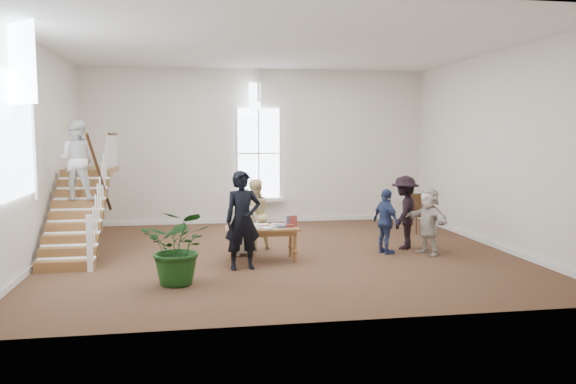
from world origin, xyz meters
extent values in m
plane|color=#47281C|center=(0.00, 0.00, 0.00)|extent=(10.00, 10.00, 0.00)
plane|color=silver|center=(0.00, 4.50, 2.25)|extent=(10.00, 0.00, 10.00)
plane|color=silver|center=(0.00, -4.50, 2.25)|extent=(10.00, 0.00, 10.00)
plane|color=silver|center=(-5.00, 0.00, 2.25)|extent=(0.00, 9.00, 9.00)
plane|color=silver|center=(5.00, 0.00, 2.25)|extent=(0.00, 9.00, 9.00)
plane|color=white|center=(0.00, 0.00, 4.50)|extent=(10.00, 10.00, 0.00)
cube|color=white|center=(0.00, 4.32, 0.70)|extent=(1.45, 0.28, 0.10)
plane|color=white|center=(0.00, 4.44, 2.05)|extent=(2.60, 0.00, 2.60)
plane|color=white|center=(0.00, 4.44, 3.65)|extent=(0.60, 0.60, 0.85)
plane|color=white|center=(-4.94, -1.50, 2.60)|extent=(0.00, 2.40, 2.40)
plane|color=white|center=(-4.94, -1.50, 3.90)|extent=(1.10, 1.10, 1.55)
cube|color=white|center=(0.00, 4.47, 0.06)|extent=(10.00, 0.04, 0.12)
imported|color=pink|center=(0.00, 4.29, 0.90)|extent=(0.17, 0.17, 0.30)
cube|color=brown|center=(-4.35, -0.80, 0.10)|extent=(1.10, 0.30, 0.20)
cube|color=brown|center=(-4.35, -0.50, 0.30)|extent=(1.10, 0.30, 0.20)
cube|color=brown|center=(-4.35, -0.20, 0.50)|extent=(1.10, 0.30, 0.20)
cube|color=brown|center=(-4.35, 0.10, 0.70)|extent=(1.10, 0.30, 0.20)
cube|color=brown|center=(-4.35, 0.40, 0.90)|extent=(1.10, 0.30, 0.20)
cube|color=brown|center=(-4.35, 0.70, 1.10)|extent=(1.10, 0.30, 0.20)
cube|color=brown|center=(-4.35, 1.00, 1.30)|extent=(1.10, 0.30, 0.20)
cube|color=brown|center=(-4.35, 1.30, 1.50)|extent=(1.10, 0.30, 0.20)
cube|color=brown|center=(-4.35, 1.60, 1.70)|extent=(1.10, 0.30, 0.20)
cube|color=brown|center=(-4.35, 2.50, 1.74)|extent=(1.10, 1.20, 0.12)
cube|color=white|center=(-3.86, -0.95, 0.55)|extent=(0.10, 0.10, 1.10)
cylinder|color=#321E0D|center=(-3.85, 0.40, 1.75)|extent=(0.07, 2.74, 1.86)
imported|color=silver|center=(-4.35, 0.70, 2.06)|extent=(0.94, 0.79, 1.72)
cube|color=brown|center=(-0.50, -0.56, 0.68)|extent=(1.50, 0.76, 0.05)
cube|color=brown|center=(-0.50, -0.56, 0.60)|extent=(1.38, 0.64, 0.10)
cylinder|color=brown|center=(-1.15, -0.82, 0.32)|extent=(0.07, 0.07, 0.65)
cylinder|color=brown|center=(0.14, -0.84, 0.32)|extent=(0.07, 0.07, 0.65)
cylinder|color=brown|center=(-1.15, -0.28, 0.32)|extent=(0.07, 0.07, 0.65)
cylinder|color=brown|center=(0.15, -0.29, 0.32)|extent=(0.07, 0.07, 0.65)
cube|color=silver|center=(-0.43, -0.79, 0.72)|extent=(0.24, 0.32, 0.04)
cube|color=beige|center=(-0.62, -0.68, 0.71)|extent=(0.22, 0.27, 0.02)
cube|color=tan|center=(-0.93, -0.51, 0.72)|extent=(0.21, 0.29, 0.03)
cube|color=silver|center=(-0.17, -0.31, 0.71)|extent=(0.25, 0.30, 0.02)
cube|color=#4C5972|center=(-0.80, -0.52, 0.71)|extent=(0.30, 0.29, 0.03)
cube|color=maroon|center=(0.07, -0.58, 0.73)|extent=(0.15, 0.21, 0.06)
cube|color=white|center=(-0.76, -0.46, 0.72)|extent=(0.25, 0.25, 0.05)
cube|color=#BFB299|center=(-0.25, -0.54, 0.71)|extent=(0.24, 0.31, 0.03)
cube|color=silver|center=(-0.67, -0.31, 0.72)|extent=(0.30, 0.28, 0.04)
cube|color=beige|center=(-0.68, -0.55, 0.73)|extent=(0.26, 0.29, 0.05)
cube|color=tan|center=(-0.72, -0.40, 0.72)|extent=(0.17, 0.26, 0.03)
cube|color=silver|center=(-0.77, -0.61, 0.71)|extent=(0.20, 0.24, 0.02)
cube|color=#4C5972|center=(-0.14, -0.59, 0.72)|extent=(0.24, 0.33, 0.05)
cube|color=maroon|center=(-0.47, -0.52, 0.72)|extent=(0.25, 0.20, 0.04)
cube|color=white|center=(-0.84, -0.76, 0.72)|extent=(0.29, 0.33, 0.04)
cube|color=#BFB299|center=(0.01, -0.43, 0.71)|extent=(0.19, 0.31, 0.03)
cube|color=silver|center=(-0.45, -0.45, 0.72)|extent=(0.27, 0.25, 0.05)
imported|color=black|center=(-0.95, -1.21, 0.96)|extent=(0.75, 0.55, 1.92)
imported|color=silver|center=(-0.85, 0.04, 0.74)|extent=(0.75, 0.52, 1.48)
imported|color=beige|center=(-0.55, 0.54, 0.81)|extent=(0.95, 0.85, 1.61)
imported|color=navy|center=(2.26, -0.32, 0.72)|extent=(0.58, 0.90, 1.43)
imported|color=black|center=(2.86, 0.13, 0.84)|extent=(1.13, 1.25, 1.68)
imported|color=beige|center=(3.16, -0.52, 0.73)|extent=(0.81, 1.43, 1.47)
imported|color=#133711|center=(-2.15, -2.16, 0.67)|extent=(1.44, 1.33, 1.33)
cube|color=#321E0D|center=(4.00, 1.94, 0.48)|extent=(0.47, 0.47, 0.05)
cube|color=#321E0D|center=(3.99, 2.15, 0.77)|extent=(0.45, 0.07, 0.54)
cylinder|color=#321E0D|center=(3.83, 1.75, 0.24)|extent=(0.04, 0.04, 0.47)
cylinder|color=#321E0D|center=(4.19, 1.77, 0.24)|extent=(0.04, 0.04, 0.47)
cylinder|color=#321E0D|center=(3.81, 2.12, 0.24)|extent=(0.04, 0.04, 0.47)
cylinder|color=#321E0D|center=(4.17, 2.14, 0.24)|extent=(0.04, 0.04, 0.47)
camera|label=1|loc=(-1.85, -11.95, 2.64)|focal=35.00mm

